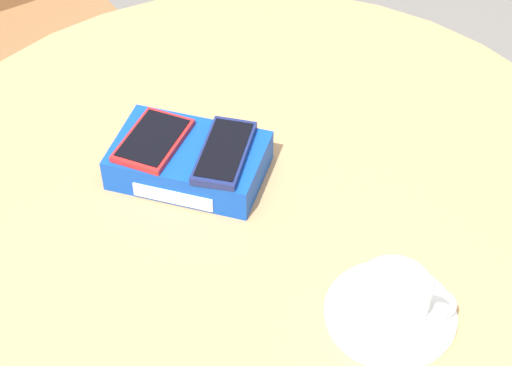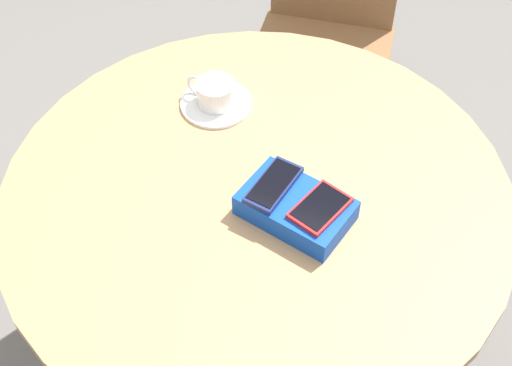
{
  "view_description": "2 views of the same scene",
  "coord_description": "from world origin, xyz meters",
  "px_view_note": "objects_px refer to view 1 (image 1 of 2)",
  "views": [
    {
      "loc": [
        0.03,
        -0.85,
        1.58
      ],
      "look_at": [
        0.0,
        0.0,
        0.75
      ],
      "focal_mm": 60.0,
      "sensor_mm": 36.0,
      "label": 1
    },
    {
      "loc": [
        -0.33,
        0.88,
        1.83
      ],
      "look_at": [
        0.0,
        0.0,
        0.75
      ],
      "focal_mm": 50.0,
      "sensor_mm": 36.0,
      "label": 2
    }
  ],
  "objects_px": {
    "phone_red": "(153,140)",
    "phone_navy": "(224,152)",
    "saucer": "(390,314)",
    "phone_box": "(189,160)",
    "coffee_cup": "(396,297)",
    "round_table": "(256,240)",
    "chair_near_window": "(32,28)"
  },
  "relations": [
    {
      "from": "saucer",
      "to": "phone_navy",
      "type": "bearing_deg",
      "value": 133.85
    },
    {
      "from": "round_table",
      "to": "coffee_cup",
      "type": "height_order",
      "value": "coffee_cup"
    },
    {
      "from": "phone_red",
      "to": "phone_navy",
      "type": "bearing_deg",
      "value": -12.33
    },
    {
      "from": "round_table",
      "to": "saucer",
      "type": "height_order",
      "value": "saucer"
    },
    {
      "from": "coffee_cup",
      "to": "chair_near_window",
      "type": "relative_size",
      "value": 0.14
    },
    {
      "from": "round_table",
      "to": "phone_red",
      "type": "height_order",
      "value": "phone_red"
    },
    {
      "from": "saucer",
      "to": "coffee_cup",
      "type": "bearing_deg",
      "value": -9.02
    },
    {
      "from": "phone_navy",
      "to": "chair_near_window",
      "type": "relative_size",
      "value": 0.16
    },
    {
      "from": "chair_near_window",
      "to": "saucer",
      "type": "bearing_deg",
      "value": -53.63
    },
    {
      "from": "round_table",
      "to": "phone_box",
      "type": "height_order",
      "value": "phone_box"
    },
    {
      "from": "phone_navy",
      "to": "chair_near_window",
      "type": "height_order",
      "value": "chair_near_window"
    },
    {
      "from": "phone_navy",
      "to": "saucer",
      "type": "height_order",
      "value": "phone_navy"
    },
    {
      "from": "phone_box",
      "to": "chair_near_window",
      "type": "bearing_deg",
      "value": 121.4
    },
    {
      "from": "phone_red",
      "to": "phone_navy",
      "type": "relative_size",
      "value": 0.95
    },
    {
      "from": "phone_red",
      "to": "chair_near_window",
      "type": "bearing_deg",
      "value": 118.73
    },
    {
      "from": "phone_navy",
      "to": "saucer",
      "type": "bearing_deg",
      "value": -46.15
    },
    {
      "from": "phone_box",
      "to": "coffee_cup",
      "type": "xyz_separation_m",
      "value": [
        0.27,
        -0.24,
        0.01
      ]
    },
    {
      "from": "phone_box",
      "to": "saucer",
      "type": "height_order",
      "value": "phone_box"
    },
    {
      "from": "round_table",
      "to": "phone_navy",
      "type": "xyz_separation_m",
      "value": [
        -0.04,
        0.02,
        0.16
      ]
    },
    {
      "from": "chair_near_window",
      "to": "round_table",
      "type": "bearing_deg",
      "value": -54.72
    },
    {
      "from": "saucer",
      "to": "coffee_cup",
      "type": "relative_size",
      "value": 1.36
    },
    {
      "from": "phone_box",
      "to": "chair_near_window",
      "type": "distance_m",
      "value": 0.91
    },
    {
      "from": "phone_box",
      "to": "phone_navy",
      "type": "relative_size",
      "value": 1.66
    },
    {
      "from": "phone_red",
      "to": "round_table",
      "type": "bearing_deg",
      "value": -16.75
    },
    {
      "from": "round_table",
      "to": "chair_near_window",
      "type": "bearing_deg",
      "value": 125.28
    },
    {
      "from": "round_table",
      "to": "chair_near_window",
      "type": "height_order",
      "value": "chair_near_window"
    },
    {
      "from": "round_table",
      "to": "phone_box",
      "type": "distance_m",
      "value": 0.16
    },
    {
      "from": "chair_near_window",
      "to": "phone_navy",
      "type": "bearing_deg",
      "value": -56.25
    },
    {
      "from": "round_table",
      "to": "phone_box",
      "type": "relative_size",
      "value": 4.42
    },
    {
      "from": "coffee_cup",
      "to": "chair_near_window",
      "type": "bearing_deg",
      "value": 126.47
    },
    {
      "from": "round_table",
      "to": "phone_red",
      "type": "relative_size",
      "value": 7.77
    },
    {
      "from": "coffee_cup",
      "to": "saucer",
      "type": "bearing_deg",
      "value": 170.98
    }
  ]
}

